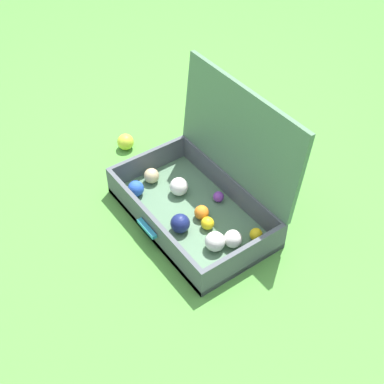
{
  "coord_description": "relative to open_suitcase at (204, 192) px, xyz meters",
  "views": [
    {
      "loc": [
        1.21,
        -0.89,
        1.55
      ],
      "look_at": [
        0.01,
        -0.04,
        0.15
      ],
      "focal_mm": 49.89,
      "sensor_mm": 36.0,
      "label": 1
    }
  ],
  "objects": [
    {
      "name": "ground_plane",
      "position": [
        -0.01,
        -0.02,
        -0.12
      ],
      "size": [
        16.0,
        16.0,
        0.0
      ],
      "primitive_type": "plane",
      "color": "#4C8C38"
    },
    {
      "name": "open_suitcase",
      "position": [
        0.0,
        0.0,
        0.0
      ],
      "size": [
        0.66,
        0.47,
        0.52
      ],
      "color": "#4C7051",
      "rests_on": "ground"
    },
    {
      "name": "stray_ball_on_grass",
      "position": [
        -0.54,
        -0.05,
        -0.08
      ],
      "size": [
        0.08,
        0.08,
        0.08
      ],
      "primitive_type": "sphere",
      "color": "#CCDB38",
      "rests_on": "ground"
    }
  ]
}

